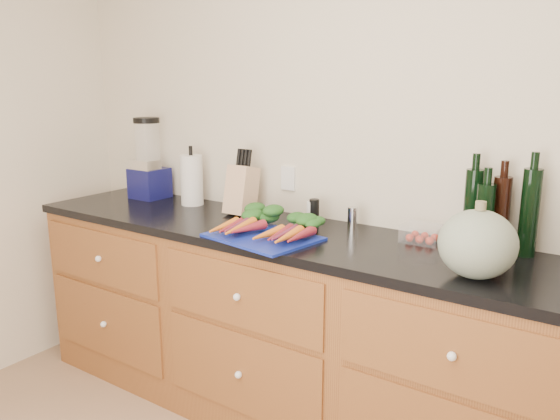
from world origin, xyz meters
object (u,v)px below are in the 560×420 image
Objects in this scene: carrots at (270,227)px; cutting_board at (263,237)px; squash at (477,244)px; blender_appliance at (148,163)px; knife_block at (242,190)px; tomato_box at (422,233)px; paper_towel at (192,180)px.

cutting_board is at bearing -90.00° from carrots.
carrots is (0.00, 0.05, 0.03)m from cutting_board.
cutting_board is 1.69× the size of squash.
knife_block is at bearing -1.45° from blender_appliance.
blender_appliance reaches higher than tomato_box.
carrots is at bearing -154.66° from tomato_box.
paper_towel is at bearing -179.56° from tomato_box.
knife_block is at bearing -3.19° from paper_towel.
squash is 1.95m from blender_appliance.
tomato_box is at bearing 29.32° from cutting_board.
carrots is 0.89m from squash.
blender_appliance is (-1.04, 0.32, 0.20)m from cutting_board.
cutting_board is 0.06m from carrots.
squash is (0.89, 0.02, 0.11)m from cutting_board.
squash is at bearing -8.68° from blender_appliance.
blender_appliance reaches higher than knife_block.
blender_appliance reaches higher than cutting_board.
blender_appliance is at bearing -179.57° from paper_towel.
blender_appliance is 0.70m from knife_block.
squash is at bearing -12.62° from knife_block.
knife_block is at bearing 144.63° from carrots.
carrots is at bearing 90.00° from cutting_board.
carrots is 1.09m from blender_appliance.
squash reaches higher than carrots.
tomato_box is at bearing 134.30° from squash.
paper_towel is at bearing 0.43° from blender_appliance.
cutting_board is 1.11m from blender_appliance.
carrots is 0.65m from tomato_box.
knife_block is (-0.35, 0.25, 0.08)m from carrots.
knife_block is (-0.35, 0.30, 0.12)m from cutting_board.
carrots is 0.99× the size of blender_appliance.
blender_appliance is at bearing 171.32° from squash.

